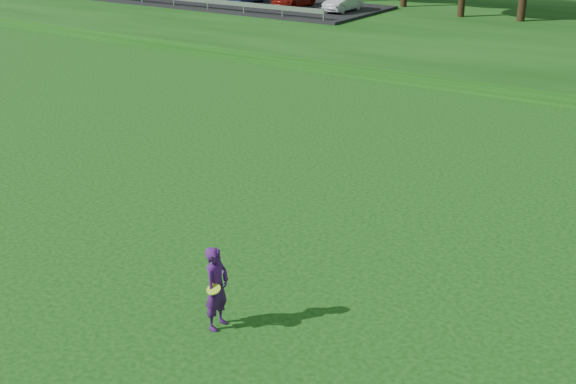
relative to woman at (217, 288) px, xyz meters
The scene contains 4 objects.
ground 3.27m from the woman, 151.75° to the left, with size 140.00×140.00×0.00m, color #0F440D.
berm 35.61m from the woman, 94.48° to the left, with size 130.00×30.00×0.60m, color #0F440D.
walking_path 21.69m from the woman, 97.37° to the left, with size 130.00×1.60×0.04m, color gray.
woman is the anchor object (origin of this frame).
Camera 1 is at (10.71, -10.93, 7.85)m, focal length 45.00 mm.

